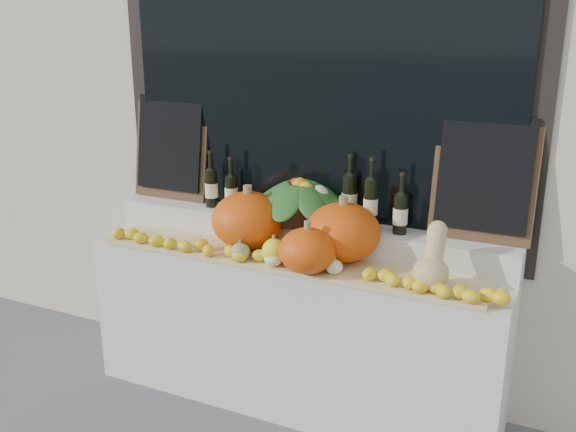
{
  "coord_description": "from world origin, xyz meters",
  "views": [
    {
      "loc": [
        1.35,
        -1.41,
        2.11
      ],
      "look_at": [
        0.0,
        1.45,
        1.12
      ],
      "focal_mm": 40.0,
      "sensor_mm": 36.0,
      "label": 1
    }
  ],
  "objects_px": {
    "butternut_squash": "(432,263)",
    "wine_bottle_tall": "(350,198)",
    "pumpkin_left": "(248,220)",
    "pumpkin_right": "(343,232)",
    "produce_bowl": "(300,199)"
  },
  "relations": [
    {
      "from": "pumpkin_left",
      "to": "butternut_squash",
      "type": "bearing_deg",
      "value": -6.31
    },
    {
      "from": "pumpkin_left",
      "to": "pumpkin_right",
      "type": "relative_size",
      "value": 1.02
    },
    {
      "from": "pumpkin_right",
      "to": "butternut_squash",
      "type": "height_order",
      "value": "same"
    },
    {
      "from": "butternut_squash",
      "to": "wine_bottle_tall",
      "type": "distance_m",
      "value": 0.67
    },
    {
      "from": "butternut_squash",
      "to": "wine_bottle_tall",
      "type": "height_order",
      "value": "wine_bottle_tall"
    },
    {
      "from": "pumpkin_left",
      "to": "pumpkin_right",
      "type": "height_order",
      "value": "pumpkin_left"
    },
    {
      "from": "pumpkin_right",
      "to": "wine_bottle_tall",
      "type": "relative_size",
      "value": 1.03
    },
    {
      "from": "butternut_squash",
      "to": "pumpkin_left",
      "type": "bearing_deg",
      "value": 173.69
    },
    {
      "from": "pumpkin_left",
      "to": "wine_bottle_tall",
      "type": "distance_m",
      "value": 0.56
    },
    {
      "from": "produce_bowl",
      "to": "wine_bottle_tall",
      "type": "height_order",
      "value": "wine_bottle_tall"
    },
    {
      "from": "pumpkin_left",
      "to": "produce_bowl",
      "type": "bearing_deg",
      "value": 40.45
    },
    {
      "from": "butternut_squash",
      "to": "produce_bowl",
      "type": "height_order",
      "value": "produce_bowl"
    },
    {
      "from": "wine_bottle_tall",
      "to": "pumpkin_left",
      "type": "bearing_deg",
      "value": -152.53
    },
    {
      "from": "pumpkin_left",
      "to": "wine_bottle_tall",
      "type": "xyz_separation_m",
      "value": [
        0.48,
        0.25,
        0.12
      ]
    },
    {
      "from": "pumpkin_left",
      "to": "pumpkin_right",
      "type": "distance_m",
      "value": 0.53
    }
  ]
}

